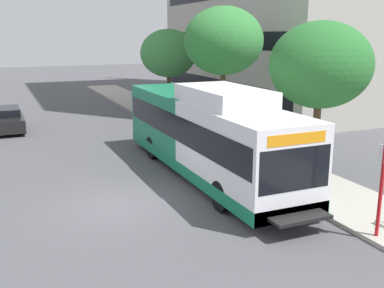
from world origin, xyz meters
The scene contains 9 objects.
ground_plane centered at (0.00, 8.00, 0.00)m, with size 120.00×120.00×0.00m, color #4C4C51.
sidewalk_curb centered at (7.00, 6.00, 0.07)m, with size 3.00×56.00×0.14m, color #A8A399.
transit_bus centered at (4.04, 1.73, 1.70)m, with size 2.58×12.25×3.65m.
bus_stop_sign_pole centered at (5.81, -5.37, 1.65)m, with size 0.10×0.36×2.60m.
street_tree_near_stop centered at (7.76, -0.19, 4.35)m, with size 3.78×3.78×5.83m.
street_tree_mid_block centered at (8.04, 8.14, 5.11)m, with size 4.24×4.24×6.78m.
street_tree_far_block centered at (7.81, 15.88, 4.16)m, with size 3.84×3.84×5.67m.
parked_car_far_lane centered at (-2.90, 14.14, 0.66)m, with size 1.80×4.50×1.33m.
lattice_comm_tower centered at (18.93, 32.73, 8.18)m, with size 1.10×1.10×24.94m.
Camera 1 is at (-3.35, -13.81, 5.51)m, focal length 42.41 mm.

